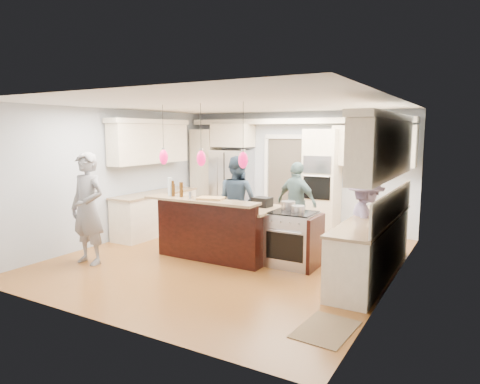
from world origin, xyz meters
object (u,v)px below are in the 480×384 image
Objects in this scene: refrigerator at (232,186)px; person_bar_end at (88,209)px; kitchen_island at (221,229)px; person_far_left at (238,201)px; island_range at (294,239)px.

person_bar_end reaches higher than refrigerator.
refrigerator is 0.86× the size of kitchen_island.
kitchen_island is at bearing 41.90° from person_bar_end.
person_bar_end is (-0.39, -4.10, 0.05)m from refrigerator.
person_bar_end is at bearing -137.86° from kitchen_island.
person_bar_end is 2.81m from person_far_left.
island_range is 3.52m from person_bar_end.
island_range is at bearing 169.61° from person_far_left.
island_range is 0.48× the size of person_bar_end.
person_bar_end is (-3.10, -1.61, 0.49)m from island_range.
refrigerator reaches higher than island_range.
island_range is 1.71m from person_far_left.
person_far_left is (1.21, -1.79, -0.01)m from refrigerator.
refrigerator is at bearing 137.41° from island_range.
person_far_left is at bearing 55.12° from person_bar_end.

